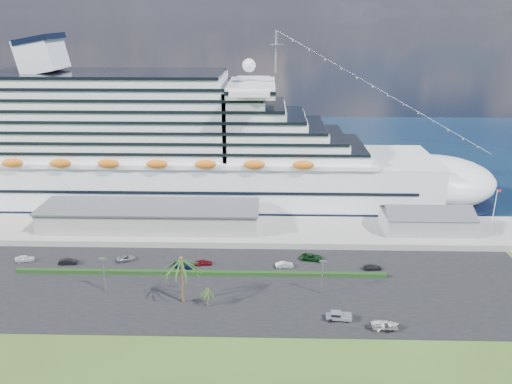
{
  "coord_description": "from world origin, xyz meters",
  "views": [
    {
      "loc": [
        7.92,
        -88.4,
        58.5
      ],
      "look_at": [
        4.96,
        30.0,
        16.06
      ],
      "focal_mm": 35.0,
      "sensor_mm": 36.0,
      "label": 1
    }
  ],
  "objects_px": {
    "cruise_ship": "(175,153)",
    "parked_car_3": "(183,265)",
    "pickup_truck": "(338,316)",
    "boat_trailer": "(385,325)"
  },
  "relations": [
    {
      "from": "parked_car_3",
      "to": "boat_trailer",
      "type": "xyz_separation_m",
      "value": [
        43.53,
        -24.2,
        0.46
      ]
    },
    {
      "from": "cruise_ship",
      "to": "pickup_truck",
      "type": "distance_m",
      "value": 80.72
    },
    {
      "from": "cruise_ship",
      "to": "parked_car_3",
      "type": "relative_size",
      "value": 38.5
    },
    {
      "from": "parked_car_3",
      "to": "boat_trailer",
      "type": "bearing_deg",
      "value": -106.88
    },
    {
      "from": "cruise_ship",
      "to": "parked_car_3",
      "type": "xyz_separation_m",
      "value": [
        9.04,
        -44.8,
        -15.85
      ]
    },
    {
      "from": "parked_car_3",
      "to": "pickup_truck",
      "type": "bearing_deg",
      "value": -108.98
    },
    {
      "from": "cruise_ship",
      "to": "boat_trailer",
      "type": "distance_m",
      "value": 88.1
    },
    {
      "from": "pickup_truck",
      "to": "boat_trailer",
      "type": "distance_m",
      "value": 9.18
    },
    {
      "from": "parked_car_3",
      "to": "cruise_ship",
      "type": "bearing_deg",
      "value": 23.59
    },
    {
      "from": "cruise_ship",
      "to": "boat_trailer",
      "type": "xyz_separation_m",
      "value": [
        52.57,
        -69.0,
        -15.39
      ]
    }
  ]
}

